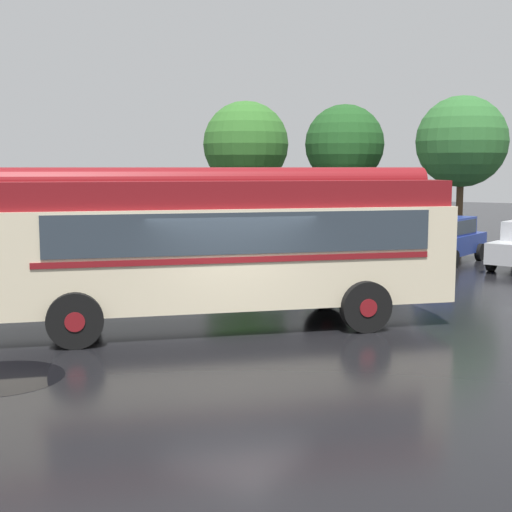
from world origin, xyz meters
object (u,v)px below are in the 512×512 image
car_near_left (378,236)px  vintage_bus (220,241)px  box_van (323,219)px  car_mid_left (445,239)px

car_near_left → vintage_bus: bearing=-83.3°
box_van → car_near_left: bearing=-10.3°
vintage_bus → car_mid_left: (1.06, 13.13, -1.05)m
car_near_left → car_mid_left: size_ratio=0.97×
car_mid_left → box_van: bearing=175.2°
box_van → vintage_bus: bearing=-73.0°
vintage_bus → box_van: (-4.14, 13.56, -0.53)m
car_mid_left → box_van: 5.24m
car_mid_left → box_van: size_ratio=0.73×
car_near_left → box_van: 2.70m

